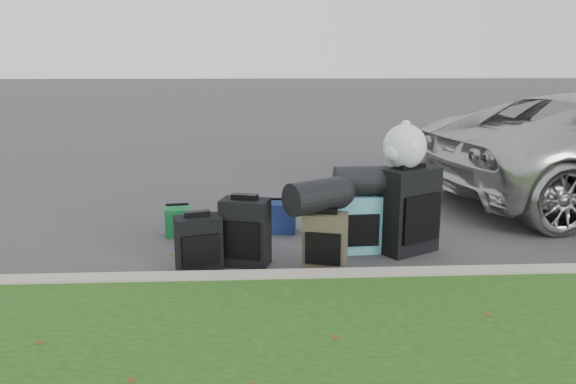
{
  "coord_description": "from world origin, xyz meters",
  "views": [
    {
      "loc": [
        -0.4,
        -5.32,
        1.83
      ],
      "look_at": [
        -0.1,
        0.2,
        0.55
      ],
      "focal_mm": 35.0,
      "sensor_mm": 36.0,
      "label": 1
    }
  ],
  "objects": [
    {
      "name": "ground",
      "position": [
        0.0,
        0.0,
        0.0
      ],
      "size": [
        120.0,
        120.0,
        0.0
      ],
      "primitive_type": "plane",
      "color": "#383535",
      "rests_on": "ground"
    },
    {
      "name": "curb",
      "position": [
        0.0,
        -1.0,
        0.07
      ],
      "size": [
        120.0,
        0.18,
        0.15
      ],
      "primitive_type": "cube",
      "color": "#9E937F",
      "rests_on": "ground"
    },
    {
      "name": "suitcase_small_black",
      "position": [
        -0.94,
        -0.5,
        0.25
      ],
      "size": [
        0.45,
        0.33,
        0.5
      ],
      "primitive_type": "cube",
      "rotation": [
        0.0,
        0.0,
        0.29
      ],
      "color": "black",
      "rests_on": "ground"
    },
    {
      "name": "suitcase_large_black_left",
      "position": [
        -0.52,
        -0.38,
        0.31
      ],
      "size": [
        0.49,
        0.37,
        0.62
      ],
      "primitive_type": "cube",
      "rotation": [
        0.0,
        0.0,
        -0.28
      ],
      "color": "black",
      "rests_on": "ground"
    },
    {
      "name": "suitcase_olive",
      "position": [
        0.19,
        -0.54,
        0.26
      ],
      "size": [
        0.43,
        0.33,
        0.52
      ],
      "primitive_type": "cube",
      "rotation": [
        0.0,
        0.0,
        -0.27
      ],
      "color": "#363323",
      "rests_on": "ground"
    },
    {
      "name": "suitcase_teal",
      "position": [
        0.59,
        -0.07,
        0.29
      ],
      "size": [
        0.41,
        0.26,
        0.57
      ],
      "primitive_type": "cube",
      "rotation": [
        0.0,
        0.0,
        0.06
      ],
      "color": "teal",
      "rests_on": "ground"
    },
    {
      "name": "suitcase_large_black_right",
      "position": [
        1.06,
        -0.08,
        0.42
      ],
      "size": [
        0.65,
        0.57,
        0.84
      ],
      "primitive_type": "cube",
      "rotation": [
        0.0,
        0.0,
        0.52
      ],
      "color": "black",
      "rests_on": "ground"
    },
    {
      "name": "tote_green",
      "position": [
        -1.27,
        0.57,
        0.15
      ],
      "size": [
        0.29,
        0.24,
        0.3
      ],
      "primitive_type": "cube",
      "rotation": [
        0.0,
        0.0,
        0.12
      ],
      "color": "#186E33",
      "rests_on": "ground"
    },
    {
      "name": "tote_navy",
      "position": [
        -0.15,
        0.62,
        0.17
      ],
      "size": [
        0.33,
        0.27,
        0.33
      ],
      "primitive_type": "cube",
      "rotation": [
        0.0,
        0.0,
        -0.09
      ],
      "color": "navy",
      "rests_on": "ground"
    },
    {
      "name": "duffel_left",
      "position": [
        0.12,
        -0.51,
        0.67
      ],
      "size": [
        0.62,
        0.54,
        0.3
      ],
      "primitive_type": "cylinder",
      "rotation": [
        0.0,
        1.57,
        0.55
      ],
      "color": "black",
      "rests_on": "suitcase_olive"
    },
    {
      "name": "duffel_right",
      "position": [
        0.59,
        -0.07,
        0.71
      ],
      "size": [
        0.52,
        0.29,
        0.29
      ],
      "primitive_type": "cylinder",
      "rotation": [
        0.0,
        1.57,
        0.02
      ],
      "color": "black",
      "rests_on": "suitcase_teal"
    },
    {
      "name": "trash_bag",
      "position": [
        1.0,
        -0.07,
        1.04
      ],
      "size": [
        0.41,
        0.41,
        0.41
      ],
      "primitive_type": "sphere",
      "color": "white",
      "rests_on": "suitcase_large_black_right"
    }
  ]
}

